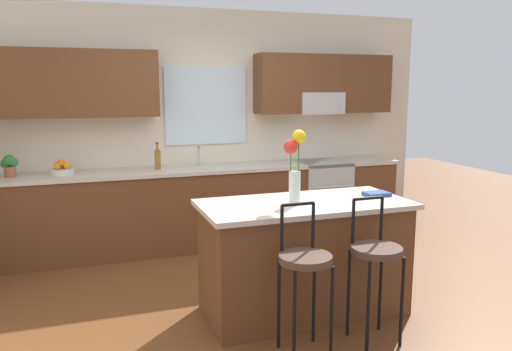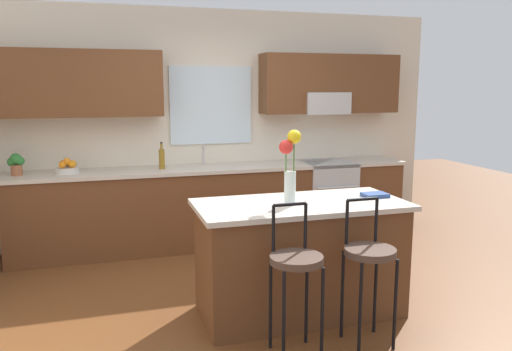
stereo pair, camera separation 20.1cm
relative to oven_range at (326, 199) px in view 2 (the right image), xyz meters
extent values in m
plane|color=brown|center=(-1.35, -1.68, -0.46)|extent=(14.00, 14.00, 0.00)
cube|color=beige|center=(-1.35, 0.38, 0.89)|extent=(5.60, 0.12, 2.70)
cube|color=brown|center=(-2.80, 0.15, 1.39)|extent=(1.72, 0.34, 0.70)
cube|color=brown|center=(0.09, 0.15, 1.39)|extent=(1.72, 0.34, 0.70)
cube|color=silver|center=(-1.35, 0.31, 1.14)|extent=(0.97, 0.03, 0.90)
cube|color=#B7BABC|center=(0.00, 0.12, 1.16)|extent=(0.56, 0.36, 0.26)
cube|color=brown|center=(-1.35, 0.02, -0.02)|extent=(4.50, 0.60, 0.88)
cube|color=beige|center=(-1.35, 0.02, 0.44)|extent=(4.56, 0.64, 0.04)
cube|color=#B7BABC|center=(-1.48, 0.02, 0.39)|extent=(0.54, 0.38, 0.11)
cylinder|color=#B7BABC|center=(-1.48, 0.18, 0.57)|extent=(0.02, 0.02, 0.22)
cylinder|color=#B7BABC|center=(-1.48, 0.12, 0.68)|extent=(0.02, 0.12, 0.02)
cube|color=#B7BABC|center=(0.00, 0.00, 0.00)|extent=(0.60, 0.60, 0.92)
cube|color=black|center=(0.00, -0.29, -0.06)|extent=(0.52, 0.02, 0.40)
cylinder|color=#B7BABC|center=(0.00, -0.33, 0.20)|extent=(0.50, 0.02, 0.02)
cube|color=brown|center=(-1.12, -1.96, -0.02)|extent=(1.58, 0.72, 0.88)
cube|color=beige|center=(-1.12, -1.96, 0.44)|extent=(1.66, 0.80, 0.04)
cylinder|color=black|center=(-1.53, -2.71, -0.13)|extent=(0.02, 0.02, 0.66)
cylinder|color=black|center=(-1.26, -2.71, -0.13)|extent=(0.02, 0.02, 0.66)
cylinder|color=black|center=(-1.53, -2.44, -0.13)|extent=(0.02, 0.02, 0.66)
cylinder|color=black|center=(-1.26, -2.44, -0.13)|extent=(0.02, 0.02, 0.66)
cylinder|color=#4C382D|center=(-1.40, -2.58, 0.23)|extent=(0.36, 0.36, 0.05)
cylinder|color=black|center=(-1.51, -2.44, 0.41)|extent=(0.02, 0.02, 0.32)
cylinder|color=black|center=(-1.28, -2.44, 0.41)|extent=(0.02, 0.02, 0.32)
cylinder|color=black|center=(-1.40, -2.44, 0.57)|extent=(0.23, 0.02, 0.02)
cylinder|color=black|center=(-0.98, -2.71, -0.13)|extent=(0.02, 0.02, 0.66)
cylinder|color=black|center=(-0.71, -2.71, -0.13)|extent=(0.02, 0.02, 0.66)
cylinder|color=black|center=(-0.98, -2.44, -0.13)|extent=(0.02, 0.02, 0.66)
cylinder|color=black|center=(-0.71, -2.44, -0.13)|extent=(0.02, 0.02, 0.66)
cylinder|color=#4C382D|center=(-0.85, -2.58, 0.23)|extent=(0.36, 0.36, 0.05)
cylinder|color=black|center=(-0.96, -2.44, 0.41)|extent=(0.02, 0.02, 0.32)
cylinder|color=black|center=(-0.73, -2.44, 0.41)|extent=(0.02, 0.02, 0.32)
cylinder|color=black|center=(-0.85, -2.44, 0.57)|extent=(0.23, 0.02, 0.02)
cylinder|color=silver|center=(-1.23, -2.01, 0.59)|extent=(0.09, 0.09, 0.26)
cylinder|color=#3D722D|center=(-1.21, -2.02, 0.76)|extent=(0.01, 0.01, 0.45)
sphere|color=yellow|center=(-1.21, -2.02, 0.99)|extent=(0.11, 0.11, 0.11)
cylinder|color=#3D722D|center=(-1.27, -2.01, 0.72)|extent=(0.01, 0.01, 0.37)
sphere|color=red|center=(-1.27, -2.01, 0.91)|extent=(0.11, 0.11, 0.11)
cube|color=navy|center=(-0.46, -1.95, 0.48)|extent=(0.20, 0.15, 0.03)
cylinder|color=silver|center=(-2.97, 0.02, 0.49)|extent=(0.24, 0.24, 0.06)
sphere|color=orange|center=(-2.91, 0.02, 0.56)|extent=(0.08, 0.08, 0.08)
sphere|color=orange|center=(-2.95, 0.08, 0.56)|extent=(0.07, 0.07, 0.07)
sphere|color=orange|center=(-3.01, 0.06, 0.56)|extent=(0.07, 0.07, 0.07)
sphere|color=orange|center=(-3.01, -0.01, 0.56)|extent=(0.07, 0.07, 0.07)
sphere|color=orange|center=(-2.97, 0.02, 0.59)|extent=(0.07, 0.07, 0.07)
cylinder|color=olive|center=(-1.98, 0.02, 0.57)|extent=(0.06, 0.06, 0.22)
cylinder|color=olive|center=(-1.98, 0.02, 0.71)|extent=(0.03, 0.03, 0.07)
cylinder|color=black|center=(-1.98, 0.02, 0.75)|extent=(0.03, 0.03, 0.02)
cylinder|color=#9E5B3D|center=(-3.45, 0.02, 0.52)|extent=(0.11, 0.11, 0.11)
sphere|color=#2D7A33|center=(-3.45, 0.02, 0.63)|extent=(0.12, 0.12, 0.12)
sphere|color=#2D7A33|center=(-3.49, 0.03, 0.60)|extent=(0.09, 0.09, 0.09)
sphere|color=#2D7A33|center=(-3.41, 0.01, 0.61)|extent=(0.09, 0.09, 0.09)
camera|label=1|loc=(-2.78, -5.54, 1.36)|focal=35.74mm
camera|label=2|loc=(-2.59, -5.60, 1.36)|focal=35.74mm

